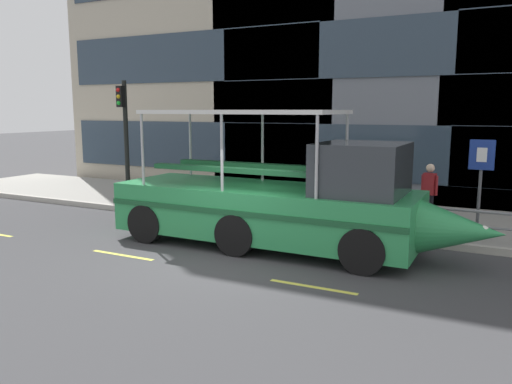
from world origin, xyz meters
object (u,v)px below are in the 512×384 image
Objects in this scene: leaned_bicycle at (159,194)px; duck_tour_boat at (285,204)px; traffic_light_pole at (125,129)px; parking_sign at (481,171)px; pedestrian_near_bow at (429,188)px.

leaned_bicycle is 0.18× the size of duck_tour_boat.
traffic_light_pole reaches higher than leaned_bicycle.
duck_tour_boat is (-4.23, -2.70, -0.74)m from parking_sign.
traffic_light_pole is 11.49m from parking_sign.
parking_sign is (11.46, 0.17, -0.86)m from traffic_light_pole.
traffic_light_pole is 7.82m from duck_tour_boat.
parking_sign is at bearing -32.18° from pedestrian_near_bow.
leaned_bicycle is at bearing -0.90° from traffic_light_pole.
leaned_bicycle is at bearing 156.65° from duck_tour_boat.
pedestrian_near_bow is (10.12, 1.02, -1.51)m from traffic_light_pole.
parking_sign reaches higher than leaned_bicycle.
parking_sign is 10.13m from leaned_bicycle.
pedestrian_near_bow is (-1.34, 0.84, -0.65)m from parking_sign.
duck_tour_boat is at bearing -19.29° from traffic_light_pole.
pedestrian_near_bow reaches higher than leaned_bicycle.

